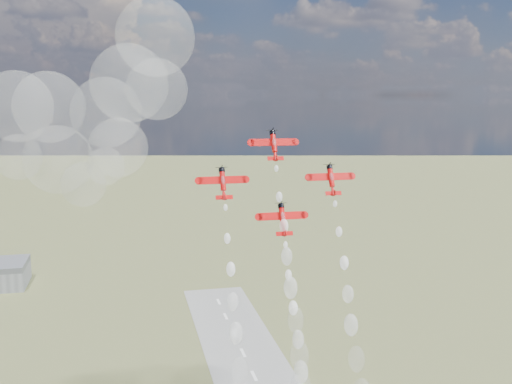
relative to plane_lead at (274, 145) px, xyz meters
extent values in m
cylinder|color=red|center=(0.00, 0.25, 0.48)|extent=(1.43, 3.68, 5.37)
cylinder|color=black|center=(0.00, 1.55, 3.03)|extent=(1.63, 1.92, 1.65)
cube|color=red|center=(0.00, 0.71, 0.59)|extent=(12.44, 1.13, 1.92)
cube|color=white|center=(-3.36, 0.82, 0.54)|extent=(4.89, 0.28, 0.51)
cube|color=white|center=(3.36, 0.82, 0.54)|extent=(4.89, 0.28, 0.51)
cube|color=red|center=(0.00, -1.97, -3.54)|extent=(4.49, 0.62, 1.05)
cube|color=red|center=(0.00, -2.74, -3.37)|extent=(0.14, 2.15, 1.97)
ellipsoid|color=silver|center=(0.00, -0.29, 0.65)|extent=(1.12, 2.04, 2.71)
cone|color=red|center=(0.00, -1.51, -2.86)|extent=(1.43, 2.47, 3.01)
cylinder|color=red|center=(-14.87, -4.47, -8.80)|extent=(1.43, 3.68, 5.37)
cylinder|color=black|center=(-14.87, -3.18, -6.25)|extent=(1.63, 1.92, 1.65)
cube|color=red|center=(-14.87, -4.02, -8.68)|extent=(12.44, 1.13, 1.92)
cube|color=white|center=(-18.24, -3.91, -8.74)|extent=(4.89, 0.28, 0.51)
cube|color=white|center=(-11.51, -3.91, -8.74)|extent=(4.89, 0.28, 0.51)
cube|color=red|center=(-14.87, -6.69, -12.81)|extent=(4.49, 0.62, 1.05)
cube|color=red|center=(-14.87, -7.47, -12.65)|extent=(0.14, 2.15, 1.97)
ellipsoid|color=silver|center=(-14.87, -5.02, -8.63)|extent=(1.12, 2.04, 2.71)
cone|color=red|center=(-14.87, -6.23, -12.13)|extent=(1.43, 2.47, 3.01)
cylinder|color=red|center=(14.87, -4.47, -8.80)|extent=(1.43, 3.68, 5.37)
cylinder|color=black|center=(14.87, -3.18, -6.25)|extent=(1.63, 1.92, 1.65)
cube|color=red|center=(14.87, -4.02, -8.68)|extent=(12.44, 1.13, 1.92)
cube|color=white|center=(11.51, -3.91, -8.74)|extent=(4.89, 0.28, 0.51)
cube|color=white|center=(18.24, -3.91, -8.74)|extent=(4.89, 0.28, 0.51)
cube|color=red|center=(14.87, -6.69, -12.81)|extent=(4.49, 0.62, 1.05)
cube|color=red|center=(14.87, -7.47, -12.65)|extent=(0.14, 2.15, 1.97)
ellipsoid|color=silver|center=(14.87, -5.02, -8.63)|extent=(1.12, 2.04, 2.71)
cone|color=red|center=(14.87, -6.23, -12.13)|extent=(1.43, 2.47, 3.01)
cylinder|color=red|center=(0.00, -9.20, -18.07)|extent=(1.43, 3.68, 5.37)
cylinder|color=black|center=(0.00, -7.90, -15.53)|extent=(1.63, 1.92, 1.65)
cube|color=red|center=(0.00, -8.74, -17.96)|extent=(12.44, 1.13, 1.92)
cube|color=white|center=(-3.36, -8.63, -18.02)|extent=(4.89, 0.28, 0.51)
cube|color=white|center=(3.36, -8.63, -18.02)|extent=(4.89, 0.28, 0.51)
cube|color=red|center=(0.00, -11.42, -22.09)|extent=(4.49, 0.62, 1.05)
cube|color=red|center=(0.00, -12.19, -21.93)|extent=(0.14, 2.15, 1.97)
ellipsoid|color=silver|center=(0.00, -9.75, -17.91)|extent=(1.12, 2.04, 2.71)
cone|color=red|center=(0.00, -10.96, -21.41)|extent=(1.43, 2.47, 3.01)
sphere|color=white|center=(-0.11, -3.21, -6.13)|extent=(1.07, 1.07, 1.07)
sphere|color=white|center=(-0.17, -6.56, -13.28)|extent=(1.65, 1.65, 1.65)
sphere|color=white|center=(0.11, -10.43, -20.32)|extent=(2.22, 2.22, 2.22)
sphere|color=white|center=(-0.16, -14.34, -27.33)|extent=(2.80, 2.80, 2.80)
sphere|color=white|center=(-0.10, -17.93, -34.53)|extent=(3.37, 3.37, 3.37)
sphere|color=white|center=(0.29, -21.38, -41.73)|extent=(3.95, 3.95, 3.95)
sphere|color=white|center=(0.13, -25.36, -49.26)|extent=(4.52, 4.52, 4.52)
sphere|color=white|center=(-14.77, -7.94, -15.28)|extent=(1.07, 1.07, 1.07)
sphere|color=white|center=(-14.98, -11.37, -22.60)|extent=(1.65, 1.65, 1.65)
sphere|color=white|center=(-14.75, -14.92, -29.64)|extent=(2.22, 2.22, 2.22)
sphere|color=white|center=(-15.06, -18.97, -36.58)|extent=(2.80, 2.80, 2.80)
sphere|color=white|center=(-14.88, -22.06, -43.59)|extent=(3.37, 3.37, 3.37)
sphere|color=white|center=(-14.66, -25.78, -51.41)|extent=(3.95, 3.95, 3.95)
sphere|color=white|center=(14.94, -7.92, -15.49)|extent=(1.07, 1.07, 1.07)
sphere|color=white|center=(14.94, -11.35, -22.37)|extent=(1.65, 1.65, 1.65)
sphere|color=white|center=(15.09, -15.25, -29.77)|extent=(2.22, 2.22, 2.22)
sphere|color=white|center=(14.96, -18.71, -37.03)|extent=(2.80, 2.80, 2.80)
sphere|color=white|center=(14.48, -22.51, -43.84)|extent=(3.37, 3.37, 3.37)
sphere|color=white|center=(14.81, -25.85, -51.47)|extent=(3.95, 3.95, 3.95)
sphere|color=white|center=(-0.02, -12.60, -24.76)|extent=(1.07, 1.07, 1.07)
sphere|color=white|center=(-0.15, -16.09, -31.76)|extent=(1.65, 1.65, 1.65)
sphere|color=white|center=(0.01, -20.10, -39.08)|extent=(2.22, 2.22, 2.22)
sphere|color=white|center=(0.29, -23.77, -45.82)|extent=(2.80, 2.80, 2.80)
sphere|color=white|center=(0.21, -26.72, -52.91)|extent=(3.37, 3.37, 3.37)
sphere|color=white|center=(-30.02, 15.00, 14.86)|extent=(17.28, 17.28, 17.28)
sphere|color=white|center=(-69.22, 24.89, -4.35)|extent=(13.31, 13.31, 13.31)
sphere|color=white|center=(-57.50, 16.17, -4.42)|extent=(19.10, 19.10, 19.10)
sphere|color=white|center=(-59.39, 17.97, 9.97)|extent=(19.67, 19.67, 19.67)
sphere|color=white|center=(-67.30, 15.27, 10.26)|extent=(19.15, 19.15, 19.15)
sphere|color=white|center=(-41.14, 5.23, -0.49)|extent=(15.70, 15.70, 15.70)
sphere|color=white|center=(-44.22, 18.62, 8.38)|extent=(19.97, 19.97, 19.97)
sphere|color=white|center=(-51.12, 16.48, -11.65)|extent=(12.71, 12.71, 12.71)
sphere|color=white|center=(-44.68, 10.28, -5.93)|extent=(10.42, 10.42, 10.42)
sphere|color=white|center=(-30.56, 6.78, 28.41)|extent=(20.88, 20.88, 20.88)
sphere|color=white|center=(-37.70, 5.45, 16.31)|extent=(20.53, 20.53, 20.53)
camera|label=1|loc=(-40.18, -156.78, 13.21)|focal=42.00mm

